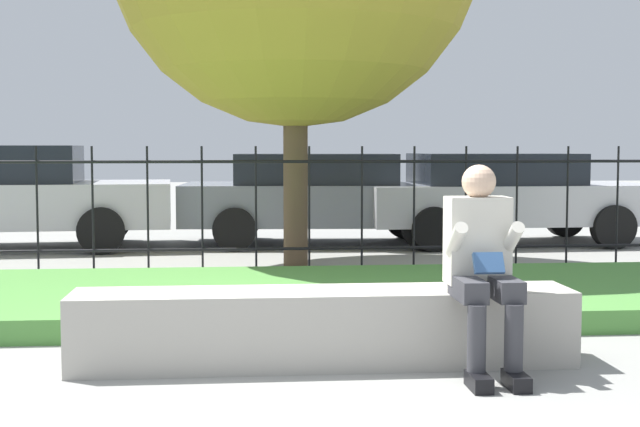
# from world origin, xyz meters

# --- Properties ---
(ground_plane) EXTENTS (60.00, 60.00, 0.00)m
(ground_plane) POSITION_xyz_m (0.00, 0.00, 0.00)
(ground_plane) COLOR gray
(stone_bench) EXTENTS (3.18, 0.53, 0.48)m
(stone_bench) POSITION_xyz_m (0.36, 0.00, 0.21)
(stone_bench) COLOR #ADA89E
(stone_bench) RESTS_ON ground_plane
(person_seated_reader) EXTENTS (0.42, 0.73, 1.28)m
(person_seated_reader) POSITION_xyz_m (1.30, -0.30, 0.70)
(person_seated_reader) COLOR black
(person_seated_reader) RESTS_ON ground_plane
(grass_berm) EXTENTS (10.69, 2.67, 0.18)m
(grass_berm) POSITION_xyz_m (0.00, 2.04, 0.09)
(grass_berm) COLOR #4C893D
(grass_berm) RESTS_ON ground_plane
(iron_fence) EXTENTS (8.69, 0.03, 1.40)m
(iron_fence) POSITION_xyz_m (-0.00, 4.07, 0.73)
(iron_fence) COLOR black
(iron_fence) RESTS_ON ground_plane
(car_parked_right) EXTENTS (4.12, 1.99, 1.29)m
(car_parked_right) POSITION_xyz_m (3.57, 6.89, 0.69)
(car_parked_right) COLOR #B7B7BC
(car_parked_right) RESTS_ON ground_plane
(car_parked_center) EXTENTS (4.18, 2.02, 1.29)m
(car_parked_center) POSITION_xyz_m (1.03, 7.06, 0.69)
(car_parked_center) COLOR slate
(car_parked_center) RESTS_ON ground_plane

